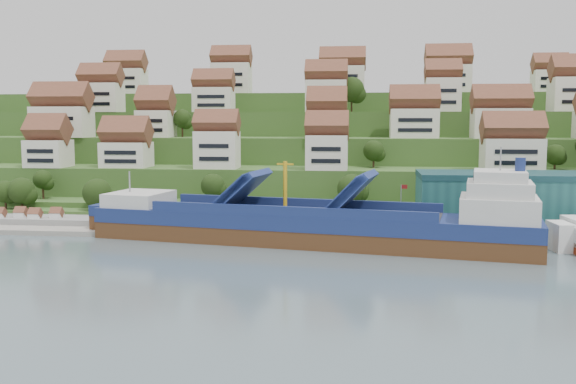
# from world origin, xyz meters

# --- Properties ---
(ground) EXTENTS (300.00, 300.00, 0.00)m
(ground) POSITION_xyz_m (0.00, 0.00, 0.00)
(ground) COLOR slate
(ground) RESTS_ON ground
(quay) EXTENTS (180.00, 14.00, 2.20)m
(quay) POSITION_xyz_m (20.00, 15.00, 1.10)
(quay) COLOR gray
(quay) RESTS_ON ground
(pebble_beach) EXTENTS (45.00, 20.00, 1.00)m
(pebble_beach) POSITION_xyz_m (-58.00, 12.00, 0.50)
(pebble_beach) COLOR gray
(pebble_beach) RESTS_ON ground
(hillside) EXTENTS (260.00, 128.00, 31.00)m
(hillside) POSITION_xyz_m (0.00, 103.55, 10.66)
(hillside) COLOR #2D4C1E
(hillside) RESTS_ON ground
(hillside_village) EXTENTS (155.60, 64.80, 29.59)m
(hillside_village) POSITION_xyz_m (1.79, 62.03, 25.11)
(hillside_village) COLOR silver
(hillside_village) RESTS_ON ground
(hillside_trees) EXTENTS (137.62, 62.47, 31.82)m
(hillside_trees) POSITION_xyz_m (-12.04, 42.94, 16.22)
(hillside_trees) COLOR #223913
(hillside_trees) RESTS_ON ground
(warehouse) EXTENTS (60.00, 15.00, 10.00)m
(warehouse) POSITION_xyz_m (52.00, 17.00, 7.20)
(warehouse) COLOR #215959
(warehouse) RESTS_ON quay
(flagpole) EXTENTS (1.28, 0.16, 8.00)m
(flagpole) POSITION_xyz_m (18.11, 10.00, 6.88)
(flagpole) COLOR gray
(flagpole) RESTS_ON quay
(beach_huts) EXTENTS (14.40, 3.70, 2.20)m
(beach_huts) POSITION_xyz_m (-60.00, 10.75, 2.10)
(beach_huts) COLOR white
(beach_huts) RESTS_ON pebble_beach
(cargo_ship) EXTENTS (82.90, 27.06, 18.23)m
(cargo_ship) POSITION_xyz_m (2.56, -0.37, 3.43)
(cargo_ship) COLOR #512F18
(cargo_ship) RESTS_ON ground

